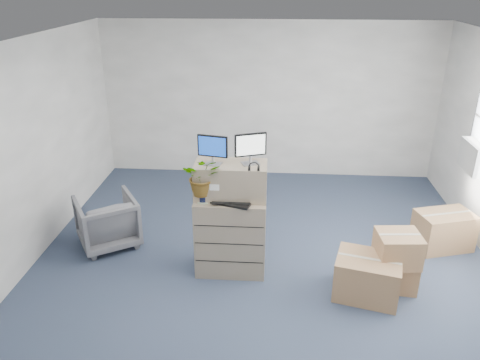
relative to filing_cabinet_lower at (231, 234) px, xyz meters
name	(u,v)px	position (x,y,z in m)	size (l,w,h in m)	color
ground	(261,282)	(0.40, -0.26, -0.50)	(7.00, 7.00, 0.00)	#273247
wall_back	(269,101)	(0.40, 3.25, 0.90)	(6.00, 0.02, 2.80)	#B4B3AB
ac_unit	(476,157)	(3.27, 1.14, 0.70)	(0.24, 0.60, 0.40)	silver
filing_cabinet_lower	(231,234)	(0.00, 0.00, 0.00)	(0.86, 0.53, 1.01)	gray
filing_cabinet_upper	(231,180)	(0.00, 0.05, 0.72)	(0.86, 0.43, 0.43)	gray
monitor_left	(213,148)	(-0.21, 0.01, 1.14)	(0.36, 0.18, 0.36)	#99999E
monitor_right	(251,147)	(0.23, 0.06, 1.15)	(0.37, 0.21, 0.38)	#99999E
headphones	(254,167)	(0.28, -0.13, 0.97)	(0.13, 0.13, 0.01)	black
keyboard	(230,202)	(0.01, -0.13, 0.52)	(0.50, 0.21, 0.03)	black
mouse	(258,202)	(0.33, -0.10, 0.52)	(0.08, 0.05, 0.03)	silver
water_bottle	(234,186)	(0.03, 0.09, 0.63)	(0.07, 0.07, 0.25)	gray
phone_dock	(224,192)	(-0.08, 0.07, 0.55)	(0.07, 0.05, 0.14)	silver
external_drive	(257,194)	(0.32, 0.08, 0.53)	(0.19, 0.14, 0.06)	black
tissue_box	(256,187)	(0.30, 0.12, 0.60)	(0.22, 0.11, 0.08)	#40A0DC
potted_plant	(203,181)	(-0.32, -0.09, 0.76)	(0.45, 0.49, 0.46)	#A3BD98
office_chair	(107,219)	(-1.77, 0.47, -0.11)	(0.76, 0.71, 0.78)	slate
cardboard_boxes	(404,255)	(2.16, 0.02, -0.21)	(2.07, 1.85, 0.74)	#A37B4F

